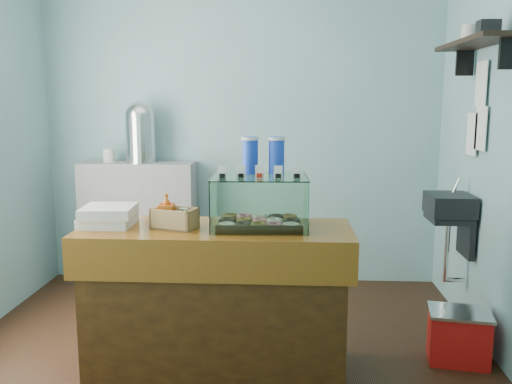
# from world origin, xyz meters

# --- Properties ---
(ground) EXTENTS (3.50, 3.50, 0.00)m
(ground) POSITION_xyz_m (0.00, 0.00, 0.00)
(ground) COLOR black
(ground) RESTS_ON ground
(room_shell) EXTENTS (3.54, 3.04, 2.82)m
(room_shell) POSITION_xyz_m (0.03, 0.01, 1.71)
(room_shell) COLOR #73A4A8
(room_shell) RESTS_ON ground
(counter) EXTENTS (1.60, 0.60, 0.90)m
(counter) POSITION_xyz_m (0.00, -0.25, 0.46)
(counter) COLOR #472A0D
(counter) RESTS_ON ground
(back_shelf) EXTENTS (1.00, 0.32, 1.10)m
(back_shelf) POSITION_xyz_m (-0.90, 1.32, 0.55)
(back_shelf) COLOR gray
(back_shelf) RESTS_ON ground
(display_case) EXTENTS (0.57, 0.43, 0.52)m
(display_case) POSITION_xyz_m (0.26, -0.19, 1.07)
(display_case) COLOR #362110
(display_case) RESTS_ON counter
(condiment_crate) EXTENTS (0.28, 0.22, 0.20)m
(condiment_crate) POSITION_xyz_m (-0.25, -0.28, 0.97)
(condiment_crate) COLOR tan
(condiment_crate) RESTS_ON counter
(pastry_boxes) EXTENTS (0.32, 0.32, 0.12)m
(pastry_boxes) POSITION_xyz_m (-0.64, -0.24, 0.96)
(pastry_boxes) COLOR silver
(pastry_boxes) RESTS_ON counter
(coffee_urn) EXTENTS (0.29, 0.29, 0.53)m
(coffee_urn) POSITION_xyz_m (-0.86, 1.31, 1.38)
(coffee_urn) COLOR silver
(coffee_urn) RESTS_ON back_shelf
(red_cooler) EXTENTS (0.42, 0.35, 0.33)m
(red_cooler) POSITION_xyz_m (1.51, -0.04, 0.17)
(red_cooler) COLOR red
(red_cooler) RESTS_ON ground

